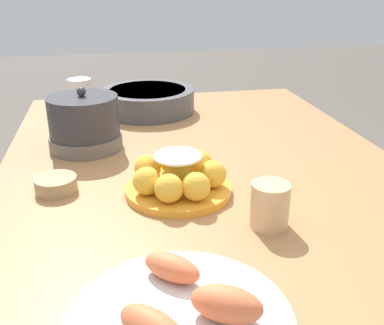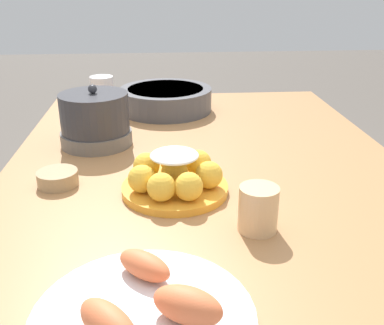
{
  "view_description": "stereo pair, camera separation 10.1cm",
  "coord_description": "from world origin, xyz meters",
  "px_view_note": "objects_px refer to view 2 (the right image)",
  "views": [
    {
      "loc": [
        -0.98,
        0.21,
        1.14
      ],
      "look_at": [
        -0.06,
        0.04,
        0.75
      ],
      "focal_mm": 42.0,
      "sensor_mm": 36.0,
      "label": 1
    },
    {
      "loc": [
        -0.99,
        0.11,
        1.14
      ],
      "look_at": [
        -0.06,
        0.04,
        0.75
      ],
      "focal_mm": 42.0,
      "sensor_mm": 36.0,
      "label": 2
    }
  ],
  "objects_px": {
    "dining_table": "(207,197)",
    "seafood_platter": "(145,313)",
    "cup_far": "(102,88)",
    "sauce_bowl": "(58,178)",
    "warming_pot": "(95,120)",
    "serving_bowl": "(166,98)",
    "cake_plate": "(174,177)",
    "cup_near": "(258,209)"
  },
  "relations": [
    {
      "from": "sauce_bowl",
      "to": "cup_near",
      "type": "distance_m",
      "value": 0.46
    },
    {
      "from": "warming_pot",
      "to": "cup_far",
      "type": "bearing_deg",
      "value": 4.0
    },
    {
      "from": "dining_table",
      "to": "cup_near",
      "type": "relative_size",
      "value": 16.64
    },
    {
      "from": "seafood_platter",
      "to": "cup_far",
      "type": "distance_m",
      "value": 1.17
    },
    {
      "from": "cake_plate",
      "to": "sauce_bowl",
      "type": "bearing_deg",
      "value": 77.99
    },
    {
      "from": "dining_table",
      "to": "seafood_platter",
      "type": "bearing_deg",
      "value": 164.85
    },
    {
      "from": "dining_table",
      "to": "warming_pot",
      "type": "bearing_deg",
      "value": 57.72
    },
    {
      "from": "dining_table",
      "to": "cup_far",
      "type": "xyz_separation_m",
      "value": [
        0.64,
        0.32,
        0.13
      ]
    },
    {
      "from": "serving_bowl",
      "to": "cup_far",
      "type": "bearing_deg",
      "value": 56.77
    },
    {
      "from": "sauce_bowl",
      "to": "dining_table",
      "type": "bearing_deg",
      "value": -77.92
    },
    {
      "from": "cup_near",
      "to": "sauce_bowl",
      "type": "bearing_deg",
      "value": 61.47
    },
    {
      "from": "cup_near",
      "to": "cup_far",
      "type": "distance_m",
      "value": 1.0
    },
    {
      "from": "cup_far",
      "to": "cup_near",
      "type": "bearing_deg",
      "value": -157.95
    },
    {
      "from": "sauce_bowl",
      "to": "cup_near",
      "type": "relative_size",
      "value": 1.05
    },
    {
      "from": "dining_table",
      "to": "cup_near",
      "type": "height_order",
      "value": "cup_near"
    },
    {
      "from": "cup_far",
      "to": "sauce_bowl",
      "type": "bearing_deg",
      "value": 178.07
    },
    {
      "from": "dining_table",
      "to": "cake_plate",
      "type": "xyz_separation_m",
      "value": [
        -0.13,
        0.08,
        0.12
      ]
    },
    {
      "from": "dining_table",
      "to": "cake_plate",
      "type": "bearing_deg",
      "value": 146.57
    },
    {
      "from": "serving_bowl",
      "to": "warming_pot",
      "type": "xyz_separation_m",
      "value": [
        -0.31,
        0.2,
        0.03
      ]
    },
    {
      "from": "sauce_bowl",
      "to": "seafood_platter",
      "type": "xyz_separation_m",
      "value": [
        -0.44,
        -0.2,
        -0.0
      ]
    },
    {
      "from": "serving_bowl",
      "to": "cup_near",
      "type": "distance_m",
      "value": 0.79
    },
    {
      "from": "serving_bowl",
      "to": "cup_near",
      "type": "relative_size",
      "value": 3.62
    },
    {
      "from": "cake_plate",
      "to": "warming_pot",
      "type": "distance_m",
      "value": 0.37
    },
    {
      "from": "dining_table",
      "to": "cup_far",
      "type": "relative_size",
      "value": 16.17
    },
    {
      "from": "seafood_platter",
      "to": "cup_near",
      "type": "xyz_separation_m",
      "value": [
        0.22,
        -0.2,
        0.03
      ]
    },
    {
      "from": "sauce_bowl",
      "to": "seafood_platter",
      "type": "distance_m",
      "value": 0.49
    },
    {
      "from": "dining_table",
      "to": "sauce_bowl",
      "type": "relative_size",
      "value": 15.86
    },
    {
      "from": "cake_plate",
      "to": "serving_bowl",
      "type": "relative_size",
      "value": 0.74
    },
    {
      "from": "dining_table",
      "to": "cup_far",
      "type": "distance_m",
      "value": 0.72
    },
    {
      "from": "cake_plate",
      "to": "warming_pot",
      "type": "height_order",
      "value": "warming_pot"
    },
    {
      "from": "seafood_platter",
      "to": "sauce_bowl",
      "type": "bearing_deg",
      "value": 24.42
    },
    {
      "from": "cup_far",
      "to": "dining_table",
      "type": "bearing_deg",
      "value": -153.69
    },
    {
      "from": "cake_plate",
      "to": "serving_bowl",
      "type": "height_order",
      "value": "cake_plate"
    },
    {
      "from": "warming_pot",
      "to": "seafood_platter",
      "type": "bearing_deg",
      "value": -168.24
    },
    {
      "from": "cup_near",
      "to": "cup_far",
      "type": "height_order",
      "value": "cup_far"
    },
    {
      "from": "dining_table",
      "to": "seafood_platter",
      "type": "relative_size",
      "value": 4.65
    },
    {
      "from": "dining_table",
      "to": "warming_pot",
      "type": "relative_size",
      "value": 7.38
    },
    {
      "from": "serving_bowl",
      "to": "seafood_platter",
      "type": "distance_m",
      "value": 1.01
    },
    {
      "from": "serving_bowl",
      "to": "cup_near",
      "type": "bearing_deg",
      "value": -169.21
    },
    {
      "from": "serving_bowl",
      "to": "seafood_platter",
      "type": "height_order",
      "value": "serving_bowl"
    },
    {
      "from": "sauce_bowl",
      "to": "cake_plate",
      "type": "bearing_deg",
      "value": -102.01
    },
    {
      "from": "cup_far",
      "to": "serving_bowl",
      "type": "bearing_deg",
      "value": -123.23
    }
  ]
}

